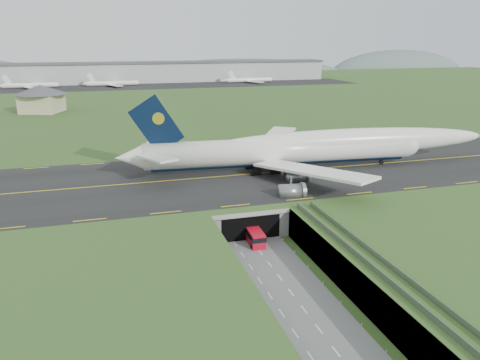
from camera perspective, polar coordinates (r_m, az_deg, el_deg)
name	(u,v)px	position (r m, az deg, el deg)	size (l,w,h in m)	color
ground	(264,258)	(86.39, 2.94, -9.46)	(900.00, 900.00, 0.00)	#355321
airfield_deck	(264,243)	(85.11, 2.97, -7.65)	(800.00, 800.00, 6.00)	gray
trench_road	(279,277)	(80.10, 4.73, -11.66)	(12.00, 75.00, 0.20)	slate
taxiway	(220,177)	(113.78, -2.45, 0.40)	(800.00, 44.00, 0.18)	black
tunnel_portal	(239,210)	(99.71, -0.17, -3.66)	(17.00, 22.30, 6.00)	gray
guideway	(377,272)	(73.13, 16.39, -10.66)	(3.00, 53.00, 7.05)	#A8A8A3
jumbo_jet	(309,148)	(120.80, 8.35, 3.89)	(97.88, 62.19, 20.64)	white
shuttle_tram	(255,236)	(91.20, 1.79, -6.87)	(2.93, 7.13, 2.88)	red
service_building	(41,96)	(233.02, -23.09, 9.38)	(29.22, 29.22, 12.49)	#C4B98D
cargo_terminal	(136,72)	(374.15, -12.56, 12.71)	(320.00, 67.00, 15.60)	#B2B2B2
distant_hills	(189,80)	(512.82, -6.18, 12.00)	(700.00, 91.00, 60.00)	#546561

